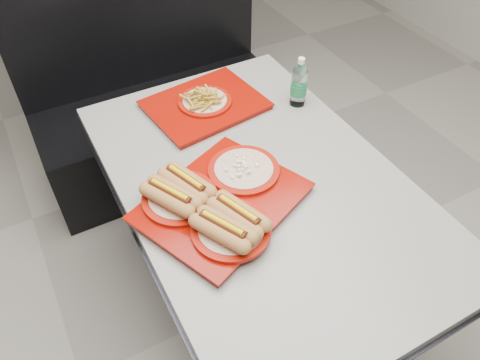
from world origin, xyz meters
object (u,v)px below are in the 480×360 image
tray_near (217,200)px  tray_far (205,103)px  diner_table (260,212)px  booth_bench (157,99)px  water_bottle (299,85)px

tray_near → tray_far: tray_near is taller
tray_near → diner_table: bearing=13.9°
tray_near → tray_far: bearing=68.5°
diner_table → tray_near: size_ratio=2.33×
diner_table → booth_bench: bearing=90.0°
diner_table → water_bottle: bearing=41.4°
diner_table → booth_bench: 1.11m
booth_bench → water_bottle: bearing=-65.8°
diner_table → tray_far: tray_far is taller
booth_bench → tray_near: (-0.19, -1.14, 0.39)m
diner_table → tray_near: (-0.19, -0.05, 0.21)m
booth_bench → water_bottle: booth_bench is taller
tray_far → booth_bench: bearing=90.9°
diner_table → tray_far: bearing=88.7°
tray_far → water_bottle: (0.34, -0.15, 0.06)m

